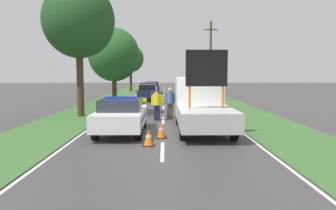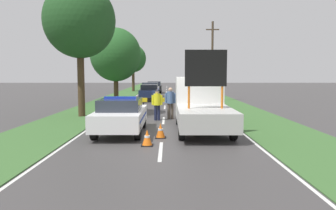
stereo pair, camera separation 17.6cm
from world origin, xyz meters
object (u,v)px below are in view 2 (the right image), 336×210
road_barrier (167,101)px  roadside_tree_near_left (116,55)px  police_officer (157,102)px  traffic_cone_centre_front (116,113)px  work_truck (201,104)px  queued_car_sedan_black (155,87)px  roadside_tree_near_right (133,59)px  pedestrian_civilian (171,101)px  traffic_cone_near_truck (147,138)px  utility_pole (212,61)px  traffic_cone_behind_barrier (132,114)px  queued_car_hatch_blue (150,92)px  police_car (121,115)px  roadside_tree_mid_left (80,21)px  queued_car_sedan_silver (150,89)px  traffic_cone_lane_edge (161,131)px  traffic_cone_near_police (189,113)px  queued_car_wagon_maroon (191,97)px

road_barrier → roadside_tree_near_left: bearing=109.8°
police_officer → traffic_cone_centre_front: (-2.43, 0.99, -0.73)m
work_truck → queued_car_sedan_black: (-3.34, 28.73, -0.35)m
work_truck → roadside_tree_near_right: size_ratio=0.91×
work_truck → traffic_cone_centre_front: (-4.55, 3.76, -0.89)m
work_truck → pedestrian_civilian: work_truck is taller
traffic_cone_near_truck → road_barrier: bearing=84.9°
road_barrier → utility_pole: (4.14, 11.40, 2.79)m
traffic_cone_behind_barrier → queued_car_sedan_black: 25.26m
queued_car_hatch_blue → queued_car_sedan_black: (-0.03, 12.33, 0.01)m
traffic_cone_centre_front → utility_pole: 13.94m
utility_pole → queued_car_sedan_black: bearing=113.6°
police_car → roadside_tree_mid_left: bearing=121.0°
road_barrier → traffic_cone_centre_front: size_ratio=6.28×
traffic_cone_centre_front → roadside_tree_near_right: (-2.04, 29.01, 4.47)m
queued_car_sedan_silver → queued_car_sedan_black: queued_car_sedan_silver is taller
traffic_cone_near_truck → traffic_cone_behind_barrier: bearing=100.5°
queued_car_sedan_silver → traffic_cone_lane_edge: bearing=94.1°
roadside_tree_mid_left → work_truck: bearing=-33.1°
traffic_cone_near_police → utility_pole: size_ratio=0.10×
traffic_cone_near_truck → queued_car_sedan_black: (-1.08, 32.36, 0.52)m
road_barrier → queued_car_sedan_black: size_ratio=0.80×
traffic_cone_lane_edge → utility_pole: bearing=76.0°
queued_car_wagon_maroon → queued_car_sedan_silver: queued_car_sedan_silver is taller
pedestrian_civilian → queued_car_wagon_maroon: 6.59m
police_car → traffic_cone_behind_barrier: size_ratio=9.30×
queued_car_sedan_black → road_barrier: bearing=94.0°
queued_car_hatch_blue → police_officer: bearing=95.0°
police_car → roadside_tree_near_left: bearing=101.0°
queued_car_hatch_blue → queued_car_wagon_maroon: bearing=118.0°
traffic_cone_near_police → queued_car_hatch_blue: bearing=102.5°
road_barrier → pedestrian_civilian: size_ratio=1.90×
traffic_cone_near_police → roadside_tree_near_left: (-5.88, 11.56, 3.90)m
traffic_cone_behind_barrier → roadside_tree_near_left: 12.15m
traffic_cone_lane_edge → queued_car_sedan_black: size_ratio=0.14×
queued_car_wagon_maroon → roadside_tree_near_left: roadside_tree_near_left is taller
pedestrian_civilian → roadside_tree_near_left: roadside_tree_near_left is taller
road_barrier → traffic_cone_centre_front: bearing=178.1°
traffic_cone_lane_edge → queued_car_sedan_silver: bearing=94.1°
queued_car_sedan_silver → roadside_tree_near_left: 8.42m
utility_pole → police_officer: bearing=-110.5°
queued_car_wagon_maroon → utility_pole: (2.30, 5.51, 2.97)m
traffic_cone_centre_front → queued_car_wagon_maroon: (4.79, 5.97, 0.53)m
police_car → traffic_cone_behind_barrier: 4.67m
road_barrier → queued_car_wagon_maroon: size_ratio=0.77×
traffic_cone_lane_edge → roadside_tree_mid_left: size_ratio=0.08×
roadside_tree_near_right → utility_pole: bearing=-62.5°
roadside_tree_near_left → utility_pole: size_ratio=0.91×
police_officer → traffic_cone_centre_front: police_officer is taller
traffic_cone_centre_front → road_barrier: bearing=1.6°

